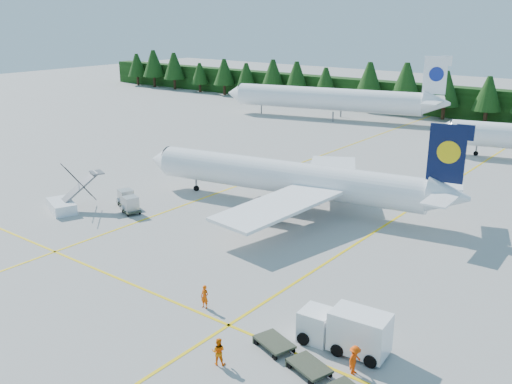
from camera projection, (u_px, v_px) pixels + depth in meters
The scene contains 14 objects.
ground at pixel (220, 271), 46.24m from camera, with size 320.00×320.00×0.00m, color #9D9D98.
taxi_stripe_a at pixel (242, 184), 69.48m from camera, with size 0.25×120.00×0.01m, color yellow.
taxi_stripe_b at pixel (395, 219), 57.79m from camera, with size 0.25×120.00×0.01m, color yellow.
taxi_stripe_cross at pixel (166, 299), 41.72m from camera, with size 80.00×0.25×0.01m, color yellow.
treeline_hedge at pixel (508, 107), 107.08m from camera, with size 220.00×4.00×6.00m, color black.
airliner_navy at pixel (280, 177), 61.27m from camera, with size 35.18×28.70×10.31m.
airliner_far_left at pixel (321, 98), 111.36m from camera, with size 42.43×13.89×12.57m.
airstairs at pixel (64, 203), 59.99m from camera, with size 4.83×6.40×3.79m.
service_truck at pixel (344, 329), 35.26m from camera, with size 5.82×2.57×2.73m.
dolly_train at pixel (309, 366), 33.04m from camera, with size 9.06×3.86×0.15m.
uld_pair at pixel (128, 201), 60.16m from camera, with size 4.66×3.38×1.54m.
crew_a at pixel (205, 297), 40.24m from camera, with size 0.63×0.41×1.72m, color #E04A04.
crew_b at pixel (218, 351), 33.75m from camera, with size 0.84×0.66×1.73m, color orange.
crew_c at pixel (355, 360), 32.84m from camera, with size 0.75×0.51×1.81m, color #FF4605.
Camera 1 is at (28.12, -31.51, 20.08)m, focal length 40.00 mm.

